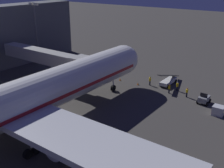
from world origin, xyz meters
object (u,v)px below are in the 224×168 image
at_px(belt_loader, 168,81).
at_px(baggage_container_near_belt, 218,111).
at_px(jet_bridge, 50,58).
at_px(apron_floodlight_mast, 36,29).
at_px(ground_crew_walking_aft, 169,88).
at_px(pushback_tug, 204,99).
at_px(traffic_cone_nose_starboard, 120,79).
at_px(airliner_at_gate, 0,110).
at_px(ground_crew_near_nose_gear, 187,92).
at_px(ground_crew_by_belt_loader, 177,86).
at_px(traffic_cone_nose_port, 138,84).
at_px(ground_crew_under_port_wing, 150,80).

distance_m(belt_loader, baggage_container_near_belt, 14.37).
xyz_separation_m(jet_bridge, apron_floodlight_mast, (13.04, -7.59, 3.40)).
bearing_deg(ground_crew_walking_aft, apron_floodlight_mast, 2.98).
bearing_deg(pushback_tug, traffic_cone_nose_starboard, -2.30).
height_order(airliner_at_gate, ground_crew_near_nose_gear, airliner_at_gate).
bearing_deg(ground_crew_walking_aft, ground_crew_by_belt_loader, -109.81).
relative_size(jet_bridge, ground_crew_near_nose_gear, 12.97).
height_order(baggage_container_near_belt, ground_crew_walking_aft, ground_crew_walking_aft).
relative_size(apron_floodlight_mast, belt_loader, 1.72).
xyz_separation_m(ground_crew_near_nose_gear, traffic_cone_nose_starboard, (14.67, -0.01, -0.72)).
relative_size(baggage_container_near_belt, traffic_cone_nose_port, 3.19).
bearing_deg(jet_bridge, belt_loader, -145.40).
bearing_deg(traffic_cone_nose_starboard, apron_floodlight_mast, 4.94).
xyz_separation_m(jet_bridge, ground_crew_by_belt_loader, (-22.28, -11.40, -4.44)).
bearing_deg(pushback_tug, traffic_cone_nose_port, -3.03).
bearing_deg(baggage_container_near_belt, ground_crew_by_belt_loader, -30.71).
distance_m(jet_bridge, ground_crew_near_nose_gear, 27.07).
height_order(airliner_at_gate, ground_crew_under_port_wing, airliner_at_gate).
relative_size(jet_bridge, ground_crew_by_belt_loader, 13.18).
bearing_deg(ground_crew_under_port_wing, ground_crew_walking_aft, 162.91).
distance_m(baggage_container_near_belt, ground_crew_under_port_wing, 15.85).
xyz_separation_m(belt_loader, pushback_tug, (-8.83, 4.56, -0.07)).
relative_size(pushback_tug, traffic_cone_nose_port, 4.20).
relative_size(pushback_tug, ground_crew_by_belt_loader, 1.31).
relative_size(belt_loader, ground_crew_near_nose_gear, 4.81).
bearing_deg(ground_crew_by_belt_loader, belt_loader, -36.09).
distance_m(baggage_container_near_belt, ground_crew_near_nose_gear, 7.72).
relative_size(jet_bridge, traffic_cone_nose_starboard, 42.45).
bearing_deg(ground_crew_under_port_wing, baggage_container_near_belt, 161.35).
bearing_deg(ground_crew_by_belt_loader, traffic_cone_nose_port, 13.31).
distance_m(airliner_at_gate, pushback_tug, 32.73).
relative_size(pushback_tug, ground_crew_under_port_wing, 1.24).
xyz_separation_m(baggage_container_near_belt, ground_crew_near_nose_gear, (6.74, -3.77, 0.24)).
relative_size(belt_loader, baggage_container_near_belt, 4.94).
distance_m(ground_crew_by_belt_loader, ground_crew_under_port_wing, 5.65).
height_order(jet_bridge, ground_crew_near_nose_gear, jet_bridge).
height_order(jet_bridge, ground_crew_under_port_wing, jet_bridge).
distance_m(pushback_tug, ground_crew_by_belt_loader, 6.55).
distance_m(airliner_at_gate, ground_crew_near_nose_gear, 31.86).
bearing_deg(jet_bridge, traffic_cone_nose_starboard, -136.89).
height_order(apron_floodlight_mast, traffic_cone_nose_starboard, apron_floodlight_mast).
xyz_separation_m(belt_loader, ground_crew_walking_aft, (-2.07, 4.05, 0.13)).
distance_m(airliner_at_gate, ground_crew_under_port_wing, 30.88).
relative_size(airliner_at_gate, pushback_tug, 26.26).
bearing_deg(baggage_container_near_belt, airliner_at_gate, 52.71).
relative_size(belt_loader, pushback_tug, 3.75).
bearing_deg(belt_loader, airliner_at_gate, 77.92).
relative_size(apron_floodlight_mast, traffic_cone_nose_port, 27.01).
bearing_deg(ground_crew_by_belt_loader, airliner_at_gate, 72.32).
xyz_separation_m(ground_crew_under_port_wing, traffic_cone_nose_port, (2.00, 1.29, -0.76)).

